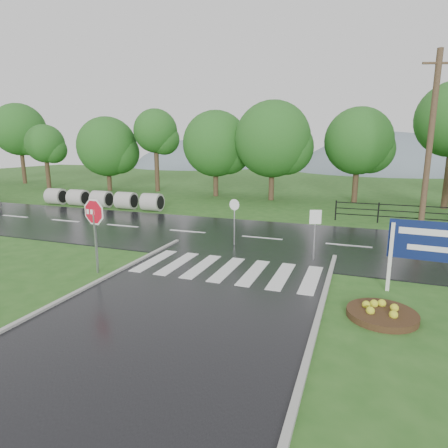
% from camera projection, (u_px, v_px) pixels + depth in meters
% --- Properties ---
extents(ground, '(120.00, 120.00, 0.00)m').
position_uv_depth(ground, '(156.00, 336.00, 8.97)').
color(ground, '#295A1E').
rests_on(ground, ground).
extents(main_road, '(90.00, 8.00, 0.04)m').
position_uv_depth(main_road, '(262.00, 239.00, 18.14)').
color(main_road, black).
rests_on(main_road, ground).
extents(crosswalk, '(6.50, 2.80, 0.02)m').
position_uv_depth(crosswalk, '(227.00, 269.00, 13.54)').
color(crosswalk, silver).
rests_on(crosswalk, ground).
extents(fence_west, '(9.58, 0.08, 1.20)m').
position_uv_depth(fence_west, '(424.00, 213.00, 20.87)').
color(fence_west, black).
rests_on(fence_west, ground).
extents(hills, '(102.00, 48.00, 48.00)m').
position_uv_depth(hills, '(352.00, 252.00, 70.65)').
color(hills, slate).
rests_on(hills, ground).
extents(treeline, '(83.20, 5.20, 10.00)m').
position_uv_depth(treeline, '(317.00, 200.00, 30.64)').
color(treeline, '#1D551A').
rests_on(treeline, ground).
extents(culvert_pipes, '(9.70, 1.20, 1.20)m').
position_uv_depth(culvert_pipes, '(102.00, 199.00, 27.10)').
color(culvert_pipes, '#9E9B93').
rests_on(culvert_pipes, ground).
extents(stop_sign, '(1.25, 0.23, 2.83)m').
position_uv_depth(stop_sign, '(94.00, 219.00, 12.96)').
color(stop_sign, '#939399').
rests_on(stop_sign, ground).
extents(estate_billboard, '(2.61, 0.23, 2.28)m').
position_uv_depth(estate_billboard, '(436.00, 246.00, 11.01)').
color(estate_billboard, silver).
rests_on(estate_billboard, ground).
extents(flower_bed, '(1.81, 1.81, 0.36)m').
position_uv_depth(flower_bed, '(382.00, 313.00, 9.86)').
color(flower_bed, '#332111').
rests_on(flower_bed, ground).
extents(reg_sign_small, '(0.44, 0.16, 2.03)m').
position_uv_depth(reg_sign_small, '(315.00, 225.00, 14.42)').
color(reg_sign_small, '#939399').
rests_on(reg_sign_small, ground).
extents(reg_sign_round, '(0.49, 0.11, 2.13)m').
position_uv_depth(reg_sign_round, '(234.00, 216.00, 16.61)').
color(reg_sign_round, '#939399').
rests_on(reg_sign_round, ground).
extents(utility_pole_east, '(1.59, 0.62, 9.22)m').
position_uv_depth(utility_pole_east, '(430.00, 140.00, 19.64)').
color(utility_pole_east, '#473523').
rests_on(utility_pole_east, ground).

